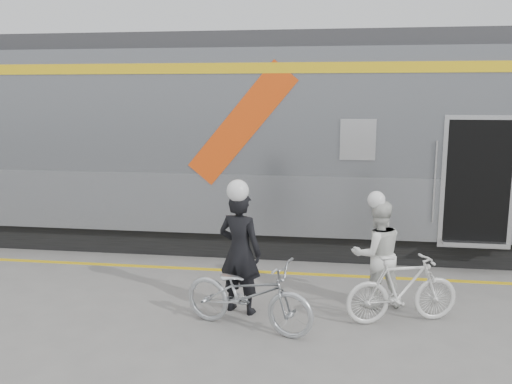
% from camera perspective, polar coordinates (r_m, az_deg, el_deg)
% --- Properties ---
extents(ground, '(90.00, 90.00, 0.00)m').
position_cam_1_polar(ground, '(7.35, 2.71, -13.98)').
color(ground, slate).
rests_on(ground, ground).
extents(train, '(24.00, 3.17, 4.10)m').
position_cam_1_polar(train, '(10.91, 9.31, 5.12)').
color(train, black).
rests_on(train, ground).
extents(safety_strip, '(24.00, 0.12, 0.01)m').
position_cam_1_polar(safety_strip, '(9.35, 4.01, -8.54)').
color(safety_strip, yellow).
rests_on(safety_strip, ground).
extents(man, '(0.73, 0.59, 1.73)m').
position_cam_1_polar(man, '(7.53, -1.70, -6.34)').
color(man, black).
rests_on(man, ground).
extents(bicycle_left, '(1.92, 1.15, 0.95)m').
position_cam_1_polar(bicycle_left, '(7.11, -0.85, -10.68)').
color(bicycle_left, '#B0B4B8').
rests_on(bicycle_left, ground).
extents(woman, '(0.89, 0.78, 1.54)m').
position_cam_1_polar(woman, '(7.95, 12.62, -6.39)').
color(woman, white).
rests_on(woman, ground).
extents(bicycle_right, '(1.62, 0.88, 0.93)m').
position_cam_1_polar(bicycle_right, '(7.56, 15.14, -9.83)').
color(bicycle_right, silver).
rests_on(bicycle_right, ground).
extents(helmet_man, '(0.30, 0.30, 0.30)m').
position_cam_1_polar(helmet_man, '(7.30, -1.75, 1.30)').
color(helmet_man, white).
rests_on(helmet_man, man).
extents(helmet_woman, '(0.25, 0.25, 0.25)m').
position_cam_1_polar(helmet_woman, '(7.74, 12.88, -0.04)').
color(helmet_woman, white).
rests_on(helmet_woman, woman).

